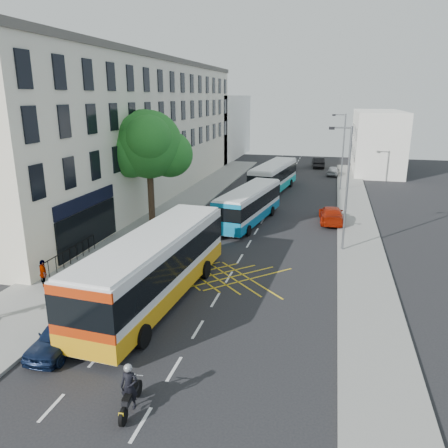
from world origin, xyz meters
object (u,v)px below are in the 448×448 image
Objects in this scene: lamp_near at (346,183)px; bus_near at (155,266)px; lamp_far at (342,148)px; distant_car_grey at (288,165)px; distant_car_dark at (318,162)px; bus_far at (274,177)px; bus_mid at (249,205)px; pedestrian_far at (43,274)px; parked_car_blue at (62,335)px; red_hatchback at (332,215)px; street_tree at (148,145)px; parked_car_silver at (157,250)px; distant_car_silver at (333,171)px; motorbike at (130,389)px.

bus_near is at bearing -133.14° from lamp_near.
bus_near is at bearing -107.01° from lamp_far.
distant_car_grey is 1.06× the size of distant_car_dark.
bus_far is 2.29× the size of distant_car_grey.
lamp_far is 1.77× the size of distant_car_dark.
pedestrian_far is at bearing -109.13° from bus_mid.
red_hatchback is (10.40, 21.63, 0.05)m from parked_car_blue.
street_tree is 1.10× the size of lamp_near.
parked_car_silver is 1.30× the size of distant_car_silver.
parked_car_blue is at bearing -108.04° from bus_near.
lamp_near is at bearing -27.32° from bus_mid.
distant_car_grey is 1.31× the size of distant_car_silver.
lamp_near reaches higher than red_hatchback.
distant_car_dark is at bearing 70.29° from street_tree.
distant_car_silver is (10.38, 34.22, -0.16)m from parked_car_silver.
parked_car_blue is 0.77× the size of parked_car_silver.
bus_far reaches higher than parked_car_blue.
bus_far is (-6.93, 17.81, -3.02)m from lamp_near.
red_hatchback is at bearing -82.29° from distant_car_grey.
street_tree is 15.10m from lamp_near.
red_hatchback is at bearing 52.45° from parked_car_silver.
distant_car_dark is at bearing 84.96° from bus_far.
red_hatchback is (6.53, 1.64, -0.81)m from bus_mid.
pedestrian_far is (-8.34, -27.88, -0.67)m from bus_far.
distant_car_grey is at bearing 118.48° from lamp_far.
distant_car_dark is (3.98, 3.13, 0.08)m from distant_car_grey.
bus_near is 1.22× the size of bus_mid.
distant_car_silver is 0.81× the size of distant_car_dark.
motorbike is 0.44× the size of distant_car_dark.
parked_car_blue is (-4.31, 2.71, -0.19)m from motorbike.
bus_near is (-9.09, -29.70, -2.79)m from lamp_far.
distant_car_dark is (-2.23, 28.98, 0.07)m from red_hatchback.
lamp_near is 19.12m from motorbike.
parked_car_blue is 0.79× the size of red_hatchback.
distant_car_grey is at bearing 84.76° from parked_car_blue.
bus_far reaches higher than parked_car_silver.
distant_car_dark is at bearing -89.80° from red_hatchback.
bus_near is (-9.09, -9.70, -2.79)m from lamp_near.
bus_mid is at bearing 79.14° from distant_car_silver.
bus_mid is 20.38m from parked_car_blue.
bus_near is at bearing 68.16° from parked_car_blue.
motorbike is 0.41× the size of distant_car_grey.
distant_car_dark is at bearing 80.43° from motorbike.
bus_far is 5.59× the size of motorbike.
lamp_far reaches higher than distant_car_grey.
lamp_near reaches higher than bus_near.
bus_near is 45.98m from distant_car_dark.
distant_car_grey is (-0.12, 50.19, -0.15)m from motorbike.
parked_car_blue is at bearing -92.35° from bus_mid.
parked_car_blue is (-11.10, -34.76, -3.99)m from lamp_far.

